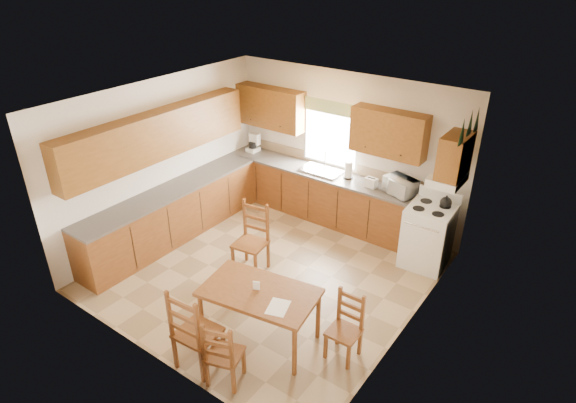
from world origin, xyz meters
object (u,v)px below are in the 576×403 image
Objects in this scene: chair_far_left at (250,240)px; chair_far_right at (344,328)px; dining_table at (260,315)px; stove at (427,237)px; chair_near_left at (197,328)px; chair_near_right at (224,350)px; microwave at (400,186)px.

chair_far_left reaches higher than chair_far_right.
dining_table is 1.28× the size of chair_far_left.
chair_far_left reaches higher than dining_table.
chair_far_left is at bearing -143.00° from stove.
chair_near_right is at bearing 175.69° from chair_near_left.
stove is 3.88m from chair_near_left.
chair_far_right is at bearing -27.67° from chair_far_left.
microwave is at bearing 46.74° from chair_far_left.
stove reaches higher than chair_far_right.
chair_far_right is (1.01, 0.35, 0.06)m from dining_table.
chair_far_right is at bearing -147.92° from chair_near_right.
stove is 0.93m from microwave.
stove is 3.05m from dining_table.
stove is 1.08× the size of chair_near_right.
chair_near_left is (-0.32, -0.77, 0.19)m from dining_table.
stove is 0.90× the size of chair_far_left.
microwave reaches higher than chair_far_right.
chair_near_right is 1.03× the size of chair_far_right.
microwave reaches higher than chair_far_left.
chair_far_right is (-0.05, -2.50, -0.05)m from stove.
chair_far_left reaches higher than chair_near_right.
chair_near_right is at bearing -66.10° from chair_far_left.
chair_near_right is at bearing -107.66° from stove.
stove is 2.50m from chair_far_right.
chair_near_left reaches higher than dining_table.
dining_table is at bearing -53.78° from chair_far_left.
dining_table is at bearing -161.97° from chair_far_right.
chair_far_left is (-1.46, -2.09, -0.51)m from microwave.
chair_far_right reaches higher than dining_table.
chair_near_right reaches higher than chair_far_right.
chair_near_right is (0.10, -0.77, 0.08)m from dining_table.
microwave is 0.42× the size of chair_near_left.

